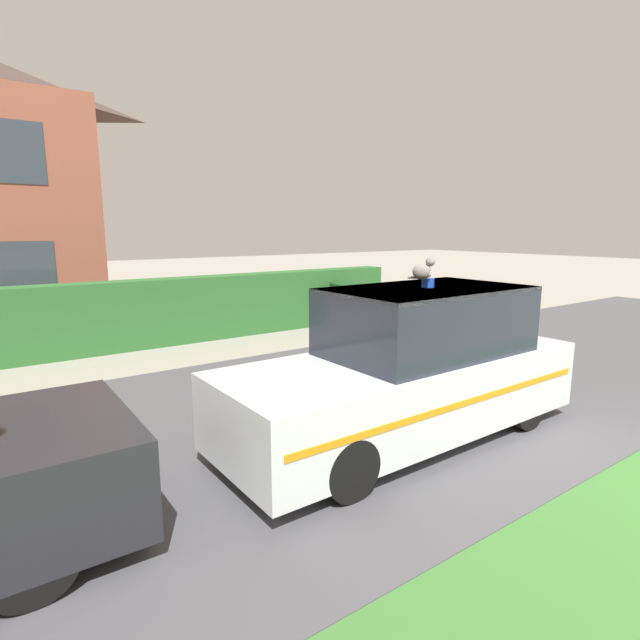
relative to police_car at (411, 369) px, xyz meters
name	(u,v)px	position (x,y,z in m)	size (l,w,h in m)	color
road_strip	(399,390)	(1.11, 1.31, -0.82)	(28.00, 6.20, 0.01)	#4C4C51
garden_hedge	(194,309)	(-0.10, 6.45, -0.13)	(10.50, 0.56, 1.41)	#2D662D
police_car	(411,369)	(0.00, 0.00, 0.00)	(4.52, 1.64, 1.86)	black
cat	(424,270)	(0.06, -0.09, 1.16)	(0.24, 0.31, 0.27)	gray
wheelie_bin	(346,306)	(3.50, 5.61, -0.27)	(0.76, 0.82, 1.11)	#23662D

